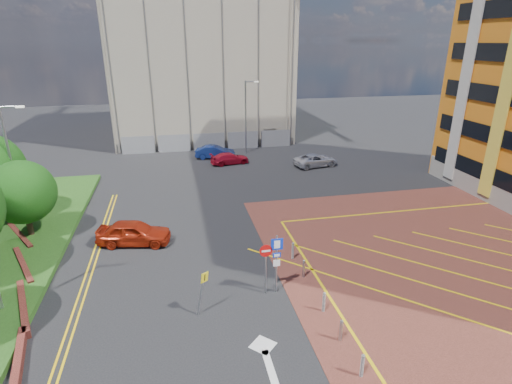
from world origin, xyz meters
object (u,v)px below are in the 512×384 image
object	(u,v)px
car_silver_back	(316,160)
lamp_back	(246,114)
warning_sign	(202,288)
car_blue_back	(215,152)
car_red_left	(134,233)
car_red_back	(230,158)
tree_c	(22,192)
sign_cluster	(273,259)
lamp_left_far	(12,162)

from	to	relation	value
car_silver_back	lamp_back	bearing A→B (deg)	30.41
warning_sign	car_blue_back	size ratio (longest dim) A/B	0.54
car_red_left	car_red_back	bearing A→B (deg)	-16.58
tree_c	sign_cluster	distance (m)	16.53
lamp_left_far	warning_sign	distance (m)	16.71
lamp_left_far	car_red_left	world-z (taller)	lamp_left_far
lamp_left_far	car_red_left	xyz separation A→B (m)	(7.52, -4.14, -3.89)
warning_sign	car_silver_back	world-z (taller)	warning_sign
lamp_left_far	car_red_back	size ratio (longest dim) A/B	2.00
sign_cluster	car_silver_back	world-z (taller)	sign_cluster
sign_cluster	car_red_left	world-z (taller)	sign_cluster
car_blue_back	car_silver_back	world-z (taller)	car_blue_back
lamp_left_far	warning_sign	world-z (taller)	lamp_left_far
sign_cluster	car_red_left	xyz separation A→B (m)	(-7.20, 6.87, -1.19)
car_red_left	car_red_back	world-z (taller)	car_red_left
car_blue_back	car_red_back	xyz separation A→B (m)	(1.25, -2.40, -0.11)
car_red_back	car_silver_back	xyz separation A→B (m)	(8.44, -2.63, 0.05)
car_blue_back	car_red_back	bearing A→B (deg)	-140.21
tree_c	lamp_back	size ratio (longest dim) A/B	0.61
sign_cluster	lamp_back	bearing A→B (deg)	82.03
car_blue_back	lamp_left_far	bearing A→B (deg)	146.48
sign_cluster	car_red_back	world-z (taller)	sign_cluster
lamp_back	car_silver_back	size ratio (longest dim) A/B	1.76
tree_c	car_red_left	distance (m)	7.35
warning_sign	car_red_back	world-z (taller)	warning_sign
lamp_left_far	sign_cluster	xyz separation A→B (m)	(14.72, -11.02, -2.71)
car_red_back	tree_c	bearing A→B (deg)	123.12
lamp_back	car_blue_back	size ratio (longest dim) A/B	1.91
tree_c	car_blue_back	size ratio (longest dim) A/B	1.17
tree_c	lamp_back	world-z (taller)	lamp_back
car_red_back	car_silver_back	bearing A→B (deg)	-117.02
tree_c	lamp_back	xyz separation A→B (m)	(17.58, 18.00, 1.17)
lamp_back	warning_sign	distance (m)	29.12
lamp_back	sign_cluster	distance (m)	27.38
tree_c	car_red_left	world-z (taller)	tree_c
tree_c	lamp_left_far	size ratio (longest dim) A/B	0.61
car_blue_back	car_silver_back	xyz separation A→B (m)	(9.69, -5.02, -0.06)
sign_cluster	car_silver_back	distance (m)	22.55
lamp_back	car_silver_back	xyz separation A→B (m)	(5.88, -6.68, -3.73)
lamp_left_far	car_silver_back	xyz separation A→B (m)	(24.38, 9.32, -4.03)
tree_c	sign_cluster	world-z (taller)	tree_c
lamp_left_far	sign_cluster	distance (m)	18.58
tree_c	car_red_back	bearing A→B (deg)	42.86
tree_c	car_silver_back	size ratio (longest dim) A/B	1.08
car_red_left	car_blue_back	xyz separation A→B (m)	(7.17, 18.48, -0.08)
warning_sign	car_silver_back	xyz separation A→B (m)	(13.23, 21.34, -0.80)
lamp_back	tree_c	bearing A→B (deg)	-134.32
warning_sign	tree_c	bearing A→B (deg)	135.58
warning_sign	lamp_left_far	bearing A→B (deg)	132.84
tree_c	car_red_back	distance (m)	20.66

